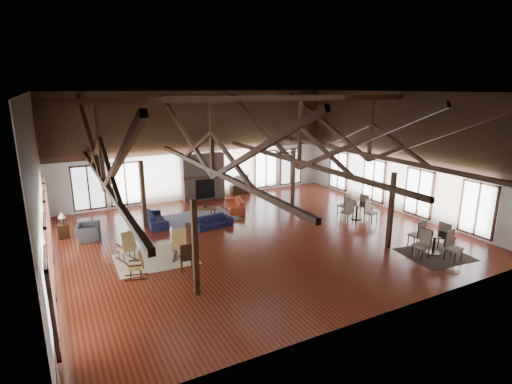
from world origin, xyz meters
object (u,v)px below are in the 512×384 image
cafe_table_far (357,208)px  armchair (88,232)px  cafe_table_near (435,240)px  tv_console (240,189)px  sofa_navy_front (213,222)px  sofa_orange (235,205)px  coffee_table (202,209)px  sofa_navy_left (156,219)px

cafe_table_far → armchair: bearing=165.4°
cafe_table_near → tv_console: cafe_table_near is taller
sofa_navy_front → sofa_orange: (1.96, 1.90, 0.03)m
coffee_table → sofa_orange: bearing=27.9°
coffee_table → cafe_table_near: (6.32, -8.26, 0.12)m
sofa_navy_left → sofa_navy_front: bearing=-121.7°
cafe_table_near → tv_console: (-2.74, 11.51, -0.26)m
armchair → tv_console: armchair is taller
sofa_navy_left → cafe_table_far: cafe_table_far is taller
sofa_orange → tv_console: sofa_orange is taller
coffee_table → armchair: (-5.26, -0.58, -0.10)m
armchair → sofa_navy_front: bearing=-89.7°
sofa_navy_left → armchair: size_ratio=2.01×
armchair → tv_console: (8.84, 3.83, -0.04)m
tv_console → sofa_navy_left: bearing=-150.9°
sofa_navy_front → tv_console: bearing=45.4°
armchair → cafe_table_near: size_ratio=0.48×
sofa_navy_front → sofa_orange: sofa_orange is taller
sofa_orange → tv_console: 3.36m
sofa_navy_left → cafe_table_far: 9.57m
sofa_orange → sofa_navy_front: bearing=-29.2°
armchair → cafe_table_far: cafe_table_far is taller
coffee_table → sofa_navy_left: bearing=-161.5°
cafe_table_near → armchair: bearing=146.5°
sofa_navy_front → sofa_navy_left: sofa_navy_left is taller
sofa_navy_front → coffee_table: size_ratio=1.25×
armchair → cafe_table_far: size_ratio=0.48×
cafe_table_near → cafe_table_far: bearing=87.1°
armchair → cafe_table_near: cafe_table_near is taller
sofa_navy_left → tv_console: bearing=-58.2°
sofa_navy_front → cafe_table_far: cafe_table_far is taller
coffee_table → armchair: armchair is taller
cafe_table_far → sofa_orange: bearing=139.4°
sofa_orange → cafe_table_far: 6.13m
cafe_table_near → cafe_table_far: 4.62m
cafe_table_near → tv_console: bearing=103.4°
sofa_orange → cafe_table_far: (4.65, -3.99, 0.25)m
coffee_table → armchair: size_ratio=1.38×
cafe_table_near → tv_console: 11.83m
sofa_orange → coffee_table: bearing=-63.2°
sofa_navy_front → cafe_table_near: cafe_table_near is taller
sofa_orange → armchair: size_ratio=1.95×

